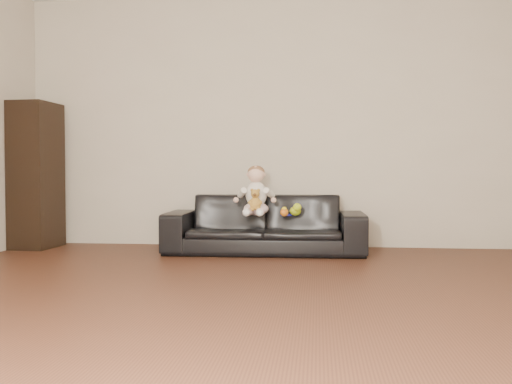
# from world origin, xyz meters

# --- Properties ---
(floor) EXTENTS (5.50, 5.50, 0.00)m
(floor) POSITION_xyz_m (0.00, 0.00, 0.00)
(floor) COLOR #482719
(floor) RESTS_ON ground
(wall_back) EXTENTS (5.00, 0.00, 5.00)m
(wall_back) POSITION_xyz_m (0.00, 2.75, 1.30)
(wall_back) COLOR beige
(wall_back) RESTS_ON ground
(sofa) EXTENTS (1.89, 0.77, 0.55)m
(sofa) POSITION_xyz_m (0.04, 2.25, 0.27)
(sofa) COLOR black
(sofa) RESTS_ON floor
(cabinet) EXTENTS (0.39, 0.52, 1.47)m
(cabinet) POSITION_xyz_m (-2.30, 2.35, 0.73)
(cabinet) COLOR black
(cabinet) RESTS_ON floor
(shelf_item) EXTENTS (0.19, 0.26, 0.28)m
(shelf_item) POSITION_xyz_m (-2.28, 2.35, 1.06)
(shelf_item) COLOR silver
(shelf_item) RESTS_ON cabinet
(baby) EXTENTS (0.31, 0.39, 0.47)m
(baby) POSITION_xyz_m (-0.04, 2.15, 0.57)
(baby) COLOR #F3CFCD
(baby) RESTS_ON sofa
(teddy_bear) EXTENTS (0.12, 0.12, 0.20)m
(teddy_bear) POSITION_xyz_m (-0.03, 2.00, 0.52)
(teddy_bear) COLOR #AF8232
(teddy_bear) RESTS_ON sofa
(toy_green) EXTENTS (0.14, 0.15, 0.09)m
(toy_green) POSITION_xyz_m (0.33, 2.16, 0.41)
(toy_green) COLOR #ADCB17
(toy_green) RESTS_ON sofa
(toy_rattle) EXTENTS (0.08, 0.08, 0.08)m
(toy_rattle) POSITION_xyz_m (0.23, 2.06, 0.40)
(toy_rattle) COLOR #D06718
(toy_rattle) RESTS_ON sofa
(toy_blue_disc) EXTENTS (0.14, 0.14, 0.01)m
(toy_blue_disc) POSITION_xyz_m (0.25, 2.17, 0.37)
(toy_blue_disc) COLOR #1A1FD3
(toy_blue_disc) RESTS_ON sofa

